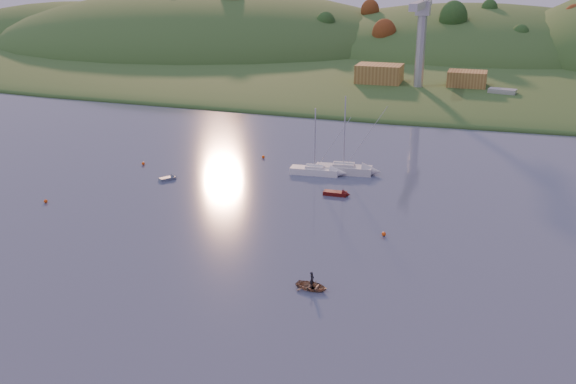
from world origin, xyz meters
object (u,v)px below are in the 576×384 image
(sailboat_near, at_px, (315,170))
(sailboat_far, at_px, (344,168))
(canoe, at_px, (312,286))
(red_tender, at_px, (340,194))
(grey_dinghy, at_px, (171,178))

(sailboat_near, height_order, sailboat_far, sailboat_far)
(canoe, bearing_deg, red_tender, 15.96)
(sailboat_near, bearing_deg, sailboat_far, 19.59)
(sailboat_near, bearing_deg, canoe, -79.17)
(sailboat_far, relative_size, canoe, 3.71)
(sailboat_near, relative_size, sailboat_far, 0.86)
(grey_dinghy, bearing_deg, sailboat_far, -29.52)
(canoe, bearing_deg, sailboat_far, 16.79)
(grey_dinghy, bearing_deg, canoe, -96.35)
(canoe, bearing_deg, sailboat_near, 23.43)
(red_tender, bearing_deg, sailboat_near, 124.91)
(sailboat_far, distance_m, red_tender, 10.29)
(sailboat_near, relative_size, canoe, 3.18)
(sailboat_far, relative_size, grey_dinghy, 4.12)
(sailboat_far, xyz_separation_m, canoe, (5.77, -37.45, -0.43))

